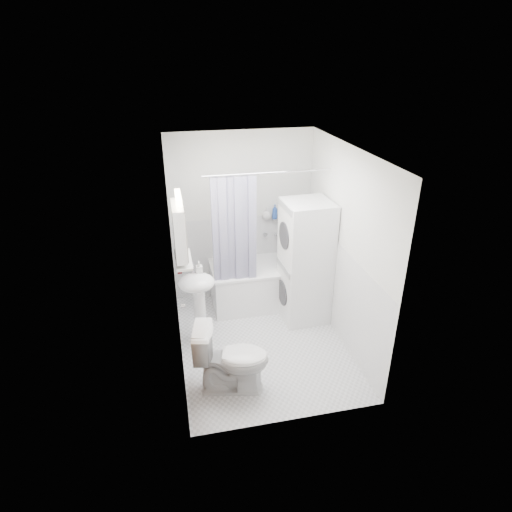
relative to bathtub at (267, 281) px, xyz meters
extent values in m
plane|color=silver|center=(-0.29, -0.92, -0.33)|extent=(2.60, 2.60, 0.00)
plane|color=silver|center=(-0.29, 0.38, 0.87)|extent=(2.00, 0.00, 2.00)
plane|color=silver|center=(-0.29, -2.22, 0.87)|extent=(2.00, 0.00, 2.00)
plane|color=silver|center=(-1.29, -0.92, 0.87)|extent=(0.00, 2.60, 2.60)
plane|color=silver|center=(0.71, -0.92, 0.87)|extent=(0.00, 2.60, 2.60)
plane|color=white|center=(-0.29, -0.92, 2.07)|extent=(2.60, 2.60, 0.00)
plane|color=white|center=(-0.29, 0.37, 0.27)|extent=(1.98, 0.00, 1.98)
plane|color=white|center=(-1.28, -0.92, 0.27)|extent=(0.00, 2.58, 2.58)
plane|color=white|center=(0.70, -0.92, 0.27)|extent=(0.00, 2.58, 2.58)
plane|color=brown|center=(-1.27, -1.80, 0.67)|extent=(0.00, 2.00, 2.00)
cylinder|color=silver|center=(-1.24, -1.47, 0.67)|extent=(0.04, 0.04, 0.04)
cube|color=white|center=(0.00, 0.00, -0.05)|extent=(1.56, 0.73, 0.57)
cube|color=white|center=(0.00, 0.00, 0.25)|extent=(1.58, 0.75, 0.03)
cube|color=silver|center=(0.00, 0.00, 0.14)|extent=(1.38, 0.55, 0.20)
cylinder|color=silver|center=(0.20, 0.33, 0.59)|extent=(0.04, 0.12, 0.04)
cylinder|color=silver|center=(0.00, -0.31, 1.67)|extent=(1.76, 0.02, 0.02)
cube|color=#18154B|center=(-0.73, -0.31, 0.92)|extent=(0.10, 0.02, 1.45)
cube|color=#18154B|center=(-0.64, -0.31, 0.92)|extent=(0.10, 0.02, 1.45)
cube|color=#18154B|center=(-0.55, -0.31, 0.92)|extent=(0.10, 0.02, 1.45)
cube|color=#18154B|center=(-0.46, -0.31, 0.92)|extent=(0.10, 0.02, 1.45)
cube|color=#18154B|center=(-0.37, -0.31, 0.92)|extent=(0.10, 0.02, 1.45)
cube|color=#18154B|center=(-0.28, -0.31, 0.92)|extent=(0.10, 0.02, 1.45)
ellipsoid|color=white|center=(-1.05, -0.75, 0.52)|extent=(0.44, 0.37, 0.20)
cylinder|color=white|center=(-1.03, -0.75, 0.04)|extent=(0.14, 0.14, 0.75)
cylinder|color=silver|center=(-1.07, -0.61, 0.64)|extent=(0.03, 0.03, 0.14)
cylinder|color=silver|center=(-1.07, -0.65, 0.70)|extent=(0.02, 0.10, 0.02)
cube|color=white|center=(-1.20, -0.82, 1.22)|extent=(0.12, 0.50, 0.60)
cube|color=white|center=(-1.13, -0.82, 1.22)|extent=(0.01, 0.47, 0.57)
cube|color=#FFEABF|center=(-1.18, -0.82, 1.60)|extent=(0.06, 0.45, 0.06)
cube|color=silver|center=(-1.18, -0.82, 0.87)|extent=(0.18, 0.54, 0.02)
cube|color=silver|center=(0.25, 0.32, 0.82)|extent=(0.22, 0.06, 0.02)
cube|color=maroon|center=(-1.23, -0.53, 0.99)|extent=(0.05, 0.31, 0.74)
cube|color=maroon|center=(-1.20, -0.53, 1.33)|extent=(0.03, 0.28, 0.08)
cylinder|color=silver|center=(-1.24, -0.53, 1.37)|extent=(0.02, 0.04, 0.02)
cube|color=white|center=(0.39, -0.47, 0.08)|extent=(0.61, 0.61, 0.83)
cylinder|color=#2D2D33|center=(0.10, -0.47, 0.07)|extent=(0.04, 0.35, 0.35)
cube|color=gray|center=(0.10, -0.47, 0.45)|extent=(0.04, 0.52, 0.08)
cube|color=white|center=(0.39, -0.47, 0.91)|extent=(0.61, 0.61, 0.83)
cylinder|color=#2D2D33|center=(0.10, -0.47, 0.90)|extent=(0.04, 0.35, 0.35)
cube|color=gray|center=(0.10, -0.47, 1.27)|extent=(0.04, 0.52, 0.08)
imported|color=white|center=(-0.78, -1.64, 0.05)|extent=(0.86, 0.60, 0.77)
imported|color=gray|center=(-1.00, -0.67, 0.62)|extent=(0.08, 0.17, 0.08)
imported|color=gray|center=(-1.18, -0.97, 0.92)|extent=(0.07, 0.18, 0.07)
imported|color=gray|center=(-1.18, -0.70, 0.93)|extent=(0.10, 0.09, 0.10)
imported|color=gray|center=(0.06, 0.32, 0.89)|extent=(0.13, 0.17, 0.13)
imported|color=#274C9F|center=(0.18, 0.32, 0.87)|extent=(0.08, 0.21, 0.08)
camera|label=1|loc=(-1.30, -5.20, 2.99)|focal=30.00mm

